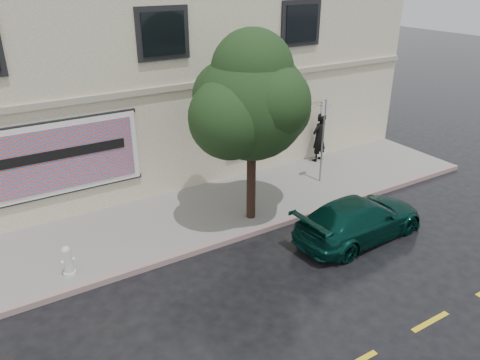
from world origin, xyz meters
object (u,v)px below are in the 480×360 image
street_tree (252,105)px  fire_hydrant (68,261)px  pedestrian (319,137)px  car (360,219)px

street_tree → fire_hydrant: street_tree is taller
pedestrian → street_tree: size_ratio=0.38×
car → street_tree: bearing=38.3°
car → fire_hydrant: car is taller
car → pedestrian: pedestrian is taller
car → street_tree: (-2.07, 2.35, 2.97)m
fire_hydrant → street_tree: bearing=26.0°
car → street_tree: 4.32m
pedestrian → street_tree: 5.75m
pedestrian → fire_hydrant: size_ratio=2.38×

